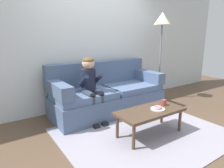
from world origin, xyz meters
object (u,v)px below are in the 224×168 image
object	(u,v)px
mug	(164,103)
toy_controller	(158,116)
person_child	(90,83)
donut	(158,107)
floor_lamp	(162,27)
couch	(107,94)
coffee_table	(150,113)

from	to	relation	value
mug	toy_controller	xyz separation A→B (m)	(0.30, 0.36, -0.41)
person_child	donut	bearing A→B (deg)	-60.33
person_child	floor_lamp	size ratio (longest dim) A/B	0.57
couch	person_child	xyz separation A→B (m)	(-0.46, -0.21, 0.33)
toy_controller	mug	bearing A→B (deg)	-156.40
toy_controller	coffee_table	bearing A→B (deg)	-174.34
donut	mug	world-z (taller)	mug
toy_controller	floor_lamp	bearing A→B (deg)	16.22
person_child	toy_controller	bearing A→B (deg)	-27.64
person_child	toy_controller	distance (m)	1.38
donut	mug	bearing A→B (deg)	19.68
coffee_table	couch	bearing A→B (deg)	90.35
mug	floor_lamp	bearing A→B (deg)	45.64
coffee_table	toy_controller	distance (m)	0.80
person_child	mug	world-z (taller)	person_child
person_child	donut	distance (m)	1.18
person_child	donut	xyz separation A→B (m)	(0.57, -1.00, -0.24)
floor_lamp	donut	bearing A→B (deg)	-137.51
couch	donut	bearing A→B (deg)	-84.68
floor_lamp	toy_controller	bearing A→B (deg)	-136.58
coffee_table	floor_lamp	xyz separation A→B (m)	(1.40, 1.14, 1.28)
mug	floor_lamp	xyz separation A→B (m)	(1.09, 1.11, 1.19)
couch	person_child	world-z (taller)	person_child
mug	floor_lamp	distance (m)	1.96
toy_controller	floor_lamp	size ratio (longest dim) A/B	0.12
couch	person_child	distance (m)	0.60
coffee_table	toy_controller	xyz separation A→B (m)	(0.61, 0.39, -0.33)
mug	floor_lamp	size ratio (longest dim) A/B	0.05
couch	floor_lamp	world-z (taller)	floor_lamp
person_child	mug	distance (m)	1.23
mug	toy_controller	world-z (taller)	mug
couch	floor_lamp	xyz separation A→B (m)	(1.41, -0.03, 1.29)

